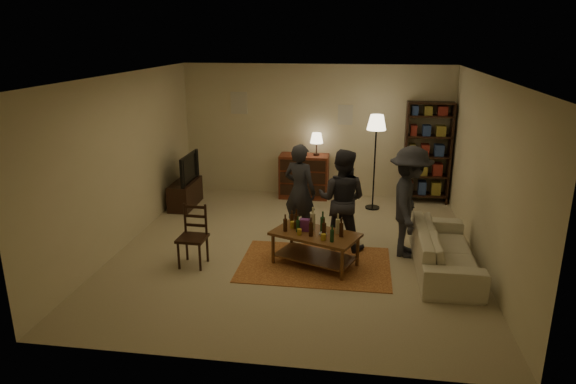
% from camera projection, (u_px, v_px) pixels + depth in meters
% --- Properties ---
extents(floor, '(6.00, 6.00, 0.00)m').
position_uv_depth(floor, '(297.00, 249.00, 8.14)').
color(floor, '#C6B793').
rests_on(floor, ground).
extents(room_shell, '(6.00, 6.00, 6.00)m').
position_uv_depth(room_shell, '(284.00, 108.00, 10.51)').
color(room_shell, beige).
rests_on(room_shell, ground).
extents(rug, '(2.20, 1.50, 0.01)m').
position_uv_depth(rug, '(315.00, 264.00, 7.60)').
color(rug, brown).
rests_on(rug, ground).
extents(coffee_table, '(1.39, 1.08, 0.84)m').
position_uv_depth(coffee_table, '(315.00, 237.00, 7.48)').
color(coffee_table, brown).
rests_on(coffee_table, ground).
extents(dining_chair, '(0.41, 0.41, 0.92)m').
position_uv_depth(dining_chair, '(194.00, 233.00, 7.50)').
color(dining_chair, black).
rests_on(dining_chair, ground).
extents(tv_stand, '(0.40, 1.00, 1.06)m').
position_uv_depth(tv_stand, '(185.00, 187.00, 10.07)').
color(tv_stand, black).
rests_on(tv_stand, ground).
extents(dresser, '(1.00, 0.50, 1.36)m').
position_uv_depth(dresser, '(304.00, 175.00, 10.59)').
color(dresser, brown).
rests_on(dresser, ground).
extents(bookshelf, '(0.90, 0.34, 2.02)m').
position_uv_depth(bookshelf, '(427.00, 152.00, 10.16)').
color(bookshelf, black).
rests_on(bookshelf, ground).
extents(floor_lamp, '(0.36, 0.36, 1.83)m').
position_uv_depth(floor_lamp, '(376.00, 129.00, 9.59)').
color(floor_lamp, black).
rests_on(floor_lamp, ground).
extents(sofa, '(0.81, 2.08, 0.61)m').
position_uv_depth(sofa, '(445.00, 250.00, 7.37)').
color(sofa, beige).
rests_on(sofa, ground).
extents(person_left, '(0.68, 0.58, 1.58)m').
position_uv_depth(person_left, '(300.00, 191.00, 8.45)').
color(person_left, '#26262D').
rests_on(person_left, ground).
extents(person_right, '(0.89, 0.76, 1.60)m').
position_uv_depth(person_right, '(342.00, 200.00, 7.98)').
color(person_right, '#27262E').
rests_on(person_right, ground).
extents(person_by_sofa, '(0.73, 1.15, 1.70)m').
position_uv_depth(person_by_sofa, '(409.00, 202.00, 7.71)').
color(person_by_sofa, '#282931').
rests_on(person_by_sofa, ground).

